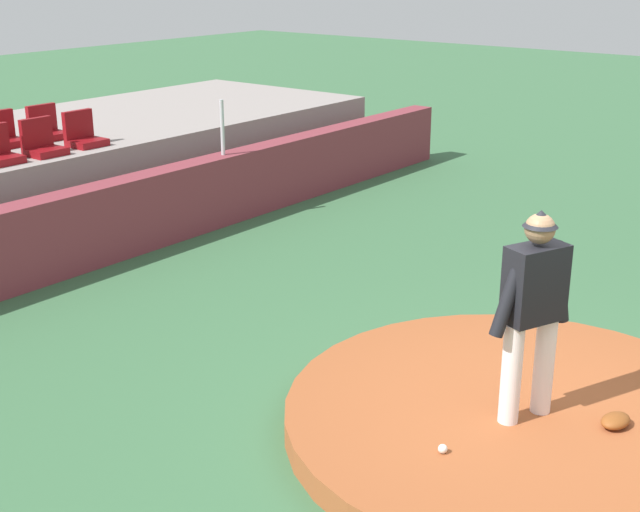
{
  "coord_description": "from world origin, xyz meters",
  "views": [
    {
      "loc": [
        -6.25,
        -2.69,
        3.89
      ],
      "look_at": [
        0.0,
        2.24,
        1.12
      ],
      "focal_mm": 48.86,
      "sensor_mm": 36.0,
      "label": 1
    }
  ],
  "objects_px": {
    "stadium_chair_3": "(42,144)",
    "stadium_chair_4": "(83,135)",
    "baseball": "(443,449)",
    "pitcher": "(534,301)",
    "fielding_glove": "(616,421)",
    "stadium_chair_8": "(3,135)",
    "stadium_chair_9": "(47,128)"
  },
  "relations": [
    {
      "from": "baseball",
      "to": "stadium_chair_4",
      "type": "height_order",
      "value": "stadium_chair_4"
    },
    {
      "from": "pitcher",
      "to": "baseball",
      "type": "bearing_deg",
      "value": -172.06
    },
    {
      "from": "pitcher",
      "to": "stadium_chair_3",
      "type": "height_order",
      "value": "pitcher"
    },
    {
      "from": "fielding_glove",
      "to": "stadium_chair_4",
      "type": "height_order",
      "value": "stadium_chair_4"
    },
    {
      "from": "fielding_glove",
      "to": "baseball",
      "type": "bearing_deg",
      "value": 154.81
    },
    {
      "from": "fielding_glove",
      "to": "stadium_chair_3",
      "type": "distance_m",
      "value": 8.46
    },
    {
      "from": "stadium_chair_3",
      "to": "pitcher",
      "type": "bearing_deg",
      "value": 84.1
    },
    {
      "from": "stadium_chair_8",
      "to": "stadium_chair_9",
      "type": "distance_m",
      "value": 0.71
    },
    {
      "from": "fielding_glove",
      "to": "stadium_chair_8",
      "type": "bearing_deg",
      "value": 98.23
    },
    {
      "from": "baseball",
      "to": "stadium_chair_4",
      "type": "xyz_separation_m",
      "value": [
        2.45,
        7.51,
        1.16
      ]
    },
    {
      "from": "fielding_glove",
      "to": "stadium_chair_8",
      "type": "relative_size",
      "value": 0.6
    },
    {
      "from": "pitcher",
      "to": "stadium_chair_9",
      "type": "bearing_deg",
      "value": 102.58
    },
    {
      "from": "baseball",
      "to": "fielding_glove",
      "type": "bearing_deg",
      "value": -36.55
    },
    {
      "from": "baseball",
      "to": "fielding_glove",
      "type": "distance_m",
      "value": 1.52
    },
    {
      "from": "pitcher",
      "to": "stadium_chair_3",
      "type": "xyz_separation_m",
      "value": [
        0.8,
        7.7,
        0.15
      ]
    },
    {
      "from": "stadium_chair_9",
      "to": "baseball",
      "type": "bearing_deg",
      "value": 73.76
    },
    {
      "from": "pitcher",
      "to": "stadium_chair_9",
      "type": "distance_m",
      "value": 8.74
    },
    {
      "from": "stadium_chair_3",
      "to": "stadium_chair_8",
      "type": "bearing_deg",
      "value": -90.85
    },
    {
      "from": "pitcher",
      "to": "baseball",
      "type": "height_order",
      "value": "pitcher"
    },
    {
      "from": "pitcher",
      "to": "stadium_chair_3",
      "type": "bearing_deg",
      "value": 106.66
    },
    {
      "from": "fielding_glove",
      "to": "stadium_chair_9",
      "type": "relative_size",
      "value": 0.6
    },
    {
      "from": "baseball",
      "to": "pitcher",
      "type": "bearing_deg",
      "value": -14.63
    },
    {
      "from": "fielding_glove",
      "to": "stadium_chair_4",
      "type": "relative_size",
      "value": 0.6
    },
    {
      "from": "baseball",
      "to": "stadium_chair_3",
      "type": "relative_size",
      "value": 0.15
    },
    {
      "from": "stadium_chair_4",
      "to": "stadium_chair_8",
      "type": "height_order",
      "value": "same"
    },
    {
      "from": "baseball",
      "to": "stadium_chair_3",
      "type": "xyz_separation_m",
      "value": [
        1.72,
        7.46,
        1.16
      ]
    },
    {
      "from": "fielding_glove",
      "to": "stadium_chair_3",
      "type": "relative_size",
      "value": 0.6
    },
    {
      "from": "stadium_chair_3",
      "to": "stadium_chair_4",
      "type": "height_order",
      "value": "same"
    },
    {
      "from": "baseball",
      "to": "stadium_chair_8",
      "type": "height_order",
      "value": "stadium_chair_8"
    },
    {
      "from": "fielding_glove",
      "to": "stadium_chair_9",
      "type": "distance_m",
      "value": 9.42
    },
    {
      "from": "baseball",
      "to": "stadium_chair_4",
      "type": "relative_size",
      "value": 0.15
    },
    {
      "from": "pitcher",
      "to": "stadium_chair_4",
      "type": "xyz_separation_m",
      "value": [
        1.53,
        7.75,
        0.15
      ]
    }
  ]
}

